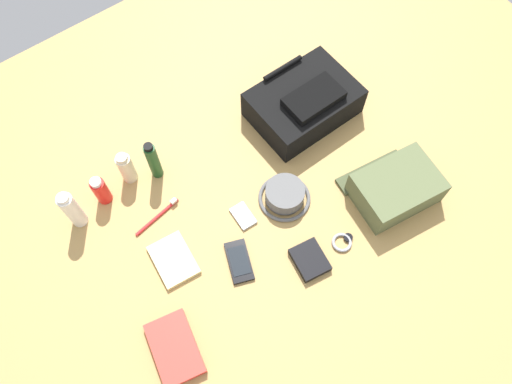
# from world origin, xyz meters

# --- Properties ---
(ground_plane) EXTENTS (2.64, 2.02, 0.02)m
(ground_plane) POSITION_xyz_m (0.00, 0.00, -0.01)
(ground_plane) COLOR #AA8449
(ground_plane) RESTS_ON ground
(backpack) EXTENTS (0.35, 0.25, 0.14)m
(backpack) POSITION_xyz_m (0.33, 0.16, 0.06)
(backpack) COLOR black
(backpack) RESTS_ON ground_plane
(toiletry_pouch) EXTENTS (0.28, 0.26, 0.10)m
(toiletry_pouch) POSITION_xyz_m (0.35, -0.25, 0.05)
(toiletry_pouch) COLOR #56603D
(toiletry_pouch) RESTS_ON ground_plane
(bucket_hat) EXTENTS (0.17, 0.17, 0.06)m
(bucket_hat) POSITION_xyz_m (0.07, -0.06, 0.03)
(bucket_hat) COLOR #5D5D5D
(bucket_hat) RESTS_ON ground_plane
(toothpaste_tube) EXTENTS (0.05, 0.05, 0.17)m
(toothpaste_tube) POSITION_xyz_m (-0.49, 0.27, 0.08)
(toothpaste_tube) COLOR white
(toothpaste_tube) RESTS_ON ground_plane
(sunscreen_spray) EXTENTS (0.05, 0.05, 0.12)m
(sunscreen_spray) POSITION_xyz_m (-0.39, 0.29, 0.06)
(sunscreen_spray) COLOR red
(sunscreen_spray) RESTS_ON ground_plane
(lotion_bottle) EXTENTS (0.05, 0.05, 0.13)m
(lotion_bottle) POSITION_xyz_m (-0.28, 0.31, 0.06)
(lotion_bottle) COLOR beige
(lotion_bottle) RESTS_ON ground_plane
(shampoo_bottle) EXTENTS (0.04, 0.04, 0.17)m
(shampoo_bottle) POSITION_xyz_m (-0.20, 0.27, 0.08)
(shampoo_bottle) COLOR #19471E
(shampoo_bottle) RESTS_ON ground_plane
(paperback_novel) EXTENTS (0.16, 0.21, 0.03)m
(paperback_novel) POSITION_xyz_m (-0.46, -0.24, 0.01)
(paperback_novel) COLOR red
(paperback_novel) RESTS_ON ground_plane
(cell_phone) EXTENTS (0.11, 0.15, 0.01)m
(cell_phone) POSITION_xyz_m (-0.17, -0.14, 0.01)
(cell_phone) COLOR black
(cell_phone) RESTS_ON ground_plane
(media_player) EXTENTS (0.06, 0.09, 0.01)m
(media_player) POSITION_xyz_m (-0.07, -0.03, 0.01)
(media_player) COLOR #B7B7BC
(media_player) RESTS_ON ground_plane
(wristwatch) EXTENTS (0.07, 0.06, 0.01)m
(wristwatch) POSITION_xyz_m (0.12, -0.28, 0.01)
(wristwatch) COLOR #99999E
(wristwatch) RESTS_ON ground_plane
(toothbrush) EXTENTS (0.17, 0.03, 0.02)m
(toothbrush) POSITION_xyz_m (-0.28, 0.13, 0.01)
(toothbrush) COLOR red
(toothbrush) RESTS_ON ground_plane
(wallet) EXTENTS (0.11, 0.12, 0.02)m
(wallet) POSITION_xyz_m (-0.00, -0.27, 0.01)
(wallet) COLOR black
(wallet) RESTS_ON ground_plane
(notepad) EXTENTS (0.13, 0.16, 0.02)m
(notepad) POSITION_xyz_m (-0.32, -0.02, 0.01)
(notepad) COLOR beige
(notepad) RESTS_ON ground_plane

